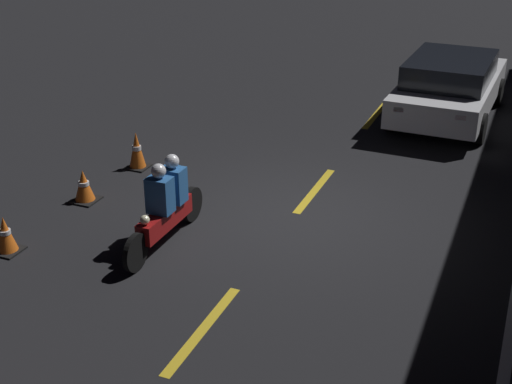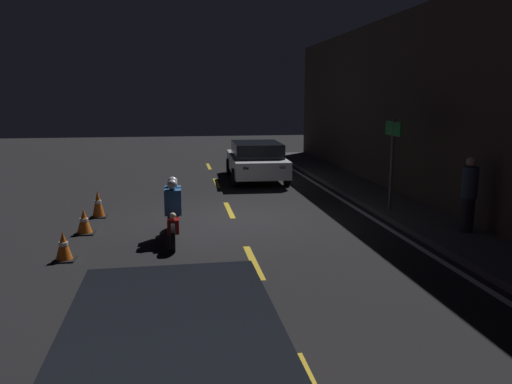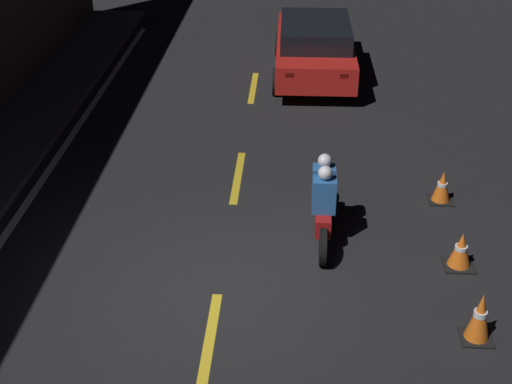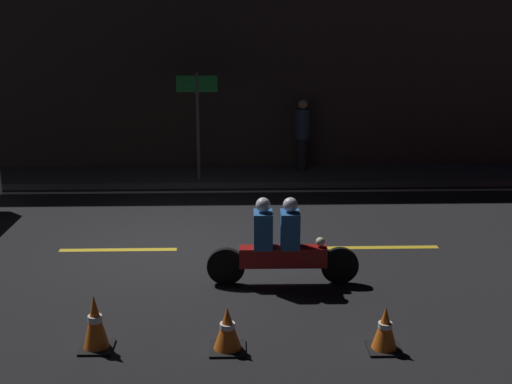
{
  "view_description": "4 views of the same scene",
  "coord_description": "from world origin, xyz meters",
  "px_view_note": "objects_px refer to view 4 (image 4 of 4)",
  "views": [
    {
      "loc": [
        10.05,
        3.41,
        5.29
      ],
      "look_at": [
        0.94,
        -0.33,
        0.74
      ],
      "focal_mm": 50.0,
      "sensor_mm": 36.0,
      "label": 1
    },
    {
      "loc": [
        12.48,
        -1.36,
        3.08
      ],
      "look_at": [
        2.5,
        0.21,
        1.16
      ],
      "focal_mm": 35.0,
      "sensor_mm": 36.0,
      "label": 2
    },
    {
      "loc": [
        -7.99,
        -1.03,
        6.24
      ],
      "look_at": [
        1.4,
        -0.46,
        0.89
      ],
      "focal_mm": 50.0,
      "sensor_mm": 36.0,
      "label": 3
    },
    {
      "loc": [
        1.05,
        -11.46,
        4.31
      ],
      "look_at": [
        1.35,
        -0.03,
        1.02
      ],
      "focal_mm": 50.0,
      "sensor_mm": 36.0,
      "label": 4
    }
  ],
  "objects_px": {
    "traffic_cone_mid": "(227,329)",
    "pedestrian": "(302,134)",
    "motorcycle": "(279,244)",
    "shop_sign": "(197,105)",
    "traffic_cone_near": "(95,323)",
    "traffic_cone_far": "(385,329)"
  },
  "relations": [
    {
      "from": "motorcycle",
      "to": "traffic_cone_far",
      "type": "bearing_deg",
      "value": -59.9
    },
    {
      "from": "traffic_cone_far",
      "to": "shop_sign",
      "type": "relative_size",
      "value": 0.24
    },
    {
      "from": "traffic_cone_mid",
      "to": "shop_sign",
      "type": "height_order",
      "value": "shop_sign"
    },
    {
      "from": "traffic_cone_near",
      "to": "traffic_cone_mid",
      "type": "distance_m",
      "value": 1.63
    },
    {
      "from": "traffic_cone_mid",
      "to": "shop_sign",
      "type": "relative_size",
      "value": 0.24
    },
    {
      "from": "motorcycle",
      "to": "pedestrian",
      "type": "bearing_deg",
      "value": 82.35
    },
    {
      "from": "traffic_cone_near",
      "to": "pedestrian",
      "type": "distance_m",
      "value": 9.05
    },
    {
      "from": "pedestrian",
      "to": "shop_sign",
      "type": "xyz_separation_m",
      "value": [
        -2.4,
        -0.75,
        0.83
      ]
    },
    {
      "from": "motorcycle",
      "to": "pedestrian",
      "type": "xyz_separation_m",
      "value": [
        0.91,
        6.44,
        0.36
      ]
    },
    {
      "from": "traffic_cone_near",
      "to": "pedestrian",
      "type": "height_order",
      "value": "pedestrian"
    },
    {
      "from": "traffic_cone_far",
      "to": "pedestrian",
      "type": "xyz_separation_m",
      "value": [
        -0.27,
        8.52,
        0.71
      ]
    },
    {
      "from": "traffic_cone_near",
      "to": "shop_sign",
      "type": "height_order",
      "value": "shop_sign"
    },
    {
      "from": "traffic_cone_near",
      "to": "traffic_cone_mid",
      "type": "bearing_deg",
      "value": -2.62
    },
    {
      "from": "pedestrian",
      "to": "shop_sign",
      "type": "height_order",
      "value": "shop_sign"
    },
    {
      "from": "traffic_cone_far",
      "to": "traffic_cone_mid",
      "type": "bearing_deg",
      "value": 178.66
    },
    {
      "from": "motorcycle",
      "to": "shop_sign",
      "type": "xyz_separation_m",
      "value": [
        -1.49,
        5.69,
        1.19
      ]
    },
    {
      "from": "traffic_cone_mid",
      "to": "shop_sign",
      "type": "bearing_deg",
      "value": 95.49
    },
    {
      "from": "motorcycle",
      "to": "pedestrian",
      "type": "height_order",
      "value": "pedestrian"
    },
    {
      "from": "traffic_cone_far",
      "to": "shop_sign",
      "type": "bearing_deg",
      "value": 109.0
    },
    {
      "from": "traffic_cone_mid",
      "to": "pedestrian",
      "type": "bearing_deg",
      "value": 78.91
    },
    {
      "from": "traffic_cone_mid",
      "to": "traffic_cone_far",
      "type": "distance_m",
      "value": 1.93
    },
    {
      "from": "traffic_cone_mid",
      "to": "traffic_cone_near",
      "type": "bearing_deg",
      "value": 177.38
    }
  ]
}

